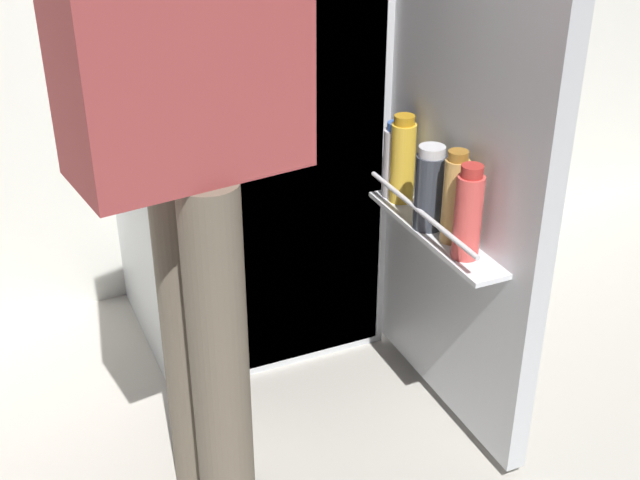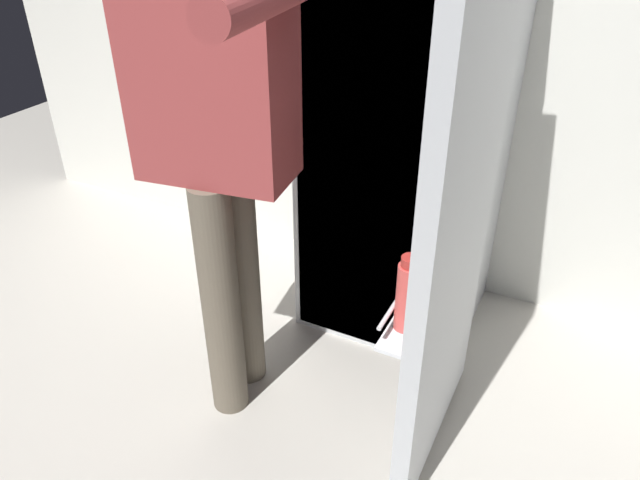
# 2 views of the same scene
# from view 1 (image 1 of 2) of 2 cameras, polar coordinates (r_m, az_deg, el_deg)

# --- Properties ---
(ground_plane) EXTENTS (6.94, 6.94, 0.00)m
(ground_plane) POSITION_cam_1_polar(r_m,az_deg,el_deg) (2.26, -0.19, -11.99)
(ground_plane) COLOR #B7B2A8
(refrigerator) EXTENTS (0.69, 1.20, 1.72)m
(refrigerator) POSITION_cam_1_polar(r_m,az_deg,el_deg) (2.26, -4.58, 12.74)
(refrigerator) COLOR silver
(refrigerator) RESTS_ON ground_plane
(person) EXTENTS (0.60, 0.70, 1.66)m
(person) POSITION_cam_1_polar(r_m,az_deg,el_deg) (1.54, -8.87, 10.58)
(person) COLOR #665B4C
(person) RESTS_ON ground_plane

